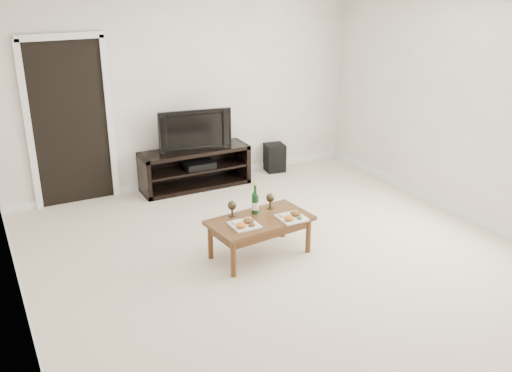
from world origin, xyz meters
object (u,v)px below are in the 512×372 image
object	(u,v)px
media_console	(195,168)
television	(194,129)
subwoofer	(275,157)
coffee_table	(260,237)

from	to	relation	value
media_console	television	world-z (taller)	television
television	media_console	bearing A→B (deg)	0.00
television	subwoofer	size ratio (longest dim) A/B	2.37
media_console	coffee_table	size ratio (longest dim) A/B	1.42
coffee_table	media_console	bearing A→B (deg)	86.26
media_console	coffee_table	world-z (taller)	media_console
media_console	television	distance (m)	0.56
television	subwoofer	distance (m)	1.45
media_console	subwoofer	distance (m)	1.31
media_console	television	size ratio (longest dim) A/B	1.53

